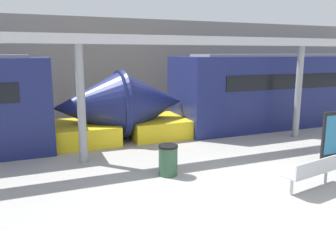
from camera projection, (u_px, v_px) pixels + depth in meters
ground_plane at (254, 208)px, 6.96m from camera, size 60.00×60.00×0.00m
station_wall at (120, 68)px, 17.05m from camera, size 56.00×0.20×5.00m
train_left at (311, 89)px, 15.88m from camera, size 18.92×2.93×3.20m
bench_near at (313, 170)px, 7.79m from camera, size 1.70×0.72×0.80m
trash_bin at (168, 160)px, 8.79m from camera, size 0.53×0.53×0.83m
poster_board at (334, 137)px, 9.80m from camera, size 0.96×0.07×1.56m
support_column_near at (81, 105)px, 9.61m from camera, size 0.24×0.24×3.50m
support_column_far at (298, 92)px, 12.61m from camera, size 0.24×0.24×3.50m
canopy_beam at (78, 39)px, 9.25m from camera, size 28.00×0.60×0.28m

